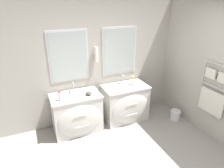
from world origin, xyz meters
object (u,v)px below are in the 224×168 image
(vanity_left, at_px, (77,113))
(toiletry_bottle, at_px, (60,96))
(flower_vase, at_px, (133,81))
(waste_bin, at_px, (175,115))
(vanity_right, at_px, (126,103))
(amenity_bowl, at_px, (89,93))

(vanity_left, relative_size, toiletry_bottle, 5.38)
(flower_vase, height_order, waste_bin, flower_vase)
(flower_vase, bearing_deg, toiletry_bottle, -175.86)
(vanity_left, bearing_deg, vanity_right, 0.00)
(vanity_right, distance_m, amenity_bowl, 0.95)
(toiletry_bottle, xyz_separation_m, amenity_bowl, (0.55, -0.00, -0.05))
(vanity_right, distance_m, waste_bin, 1.17)
(vanity_left, xyz_separation_m, amenity_bowl, (0.24, -0.06, 0.43))
(vanity_right, xyz_separation_m, amenity_bowl, (-0.85, -0.06, 0.43))
(waste_bin, bearing_deg, toiletry_bottle, 170.51)
(toiletry_bottle, bearing_deg, flower_vase, 4.14)
(amenity_bowl, height_order, flower_vase, flower_vase)
(vanity_left, height_order, toiletry_bottle, toiletry_bottle)
(amenity_bowl, distance_m, flower_vase, 1.05)
(vanity_left, height_order, waste_bin, vanity_left)
(amenity_bowl, distance_m, waste_bin, 2.05)
(toiletry_bottle, xyz_separation_m, flower_vase, (1.59, 0.12, 0.01))
(vanity_left, distance_m, vanity_right, 1.09)
(amenity_bowl, bearing_deg, toiletry_bottle, 179.93)
(vanity_left, xyz_separation_m, flower_vase, (1.28, 0.06, 0.48))
(vanity_left, height_order, vanity_right, same)
(vanity_left, distance_m, waste_bin, 2.19)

